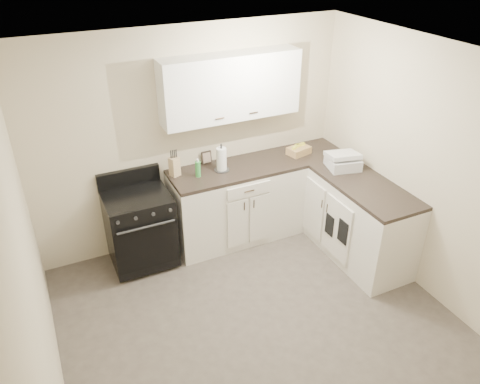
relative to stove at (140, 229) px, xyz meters
name	(u,v)px	position (x,y,z in m)	size (l,w,h in m)	color
floor	(263,329)	(0.75, -1.48, -0.46)	(3.60, 3.60, 0.00)	#473F38
ceiling	(272,67)	(0.75, -1.48, 2.04)	(3.60, 3.60, 0.00)	white
wall_back	(191,139)	(0.75, 0.32, 0.79)	(3.60, 3.60, 0.00)	beige
wall_right	(432,175)	(2.55, -1.48, 0.79)	(3.60, 3.60, 0.00)	beige
wall_left	(33,282)	(-1.05, -1.48, 0.79)	(3.60, 3.60, 0.00)	beige
base_cabinets_back	(237,204)	(1.18, 0.02, -0.01)	(1.55, 0.60, 0.90)	silver
base_cabinets_right	(344,210)	(2.25, -0.63, -0.01)	(0.60, 1.90, 0.90)	silver
countertop_back	(237,169)	(1.18, 0.02, 0.46)	(1.55, 0.60, 0.04)	black
countertop_right	(349,174)	(2.25, -0.63, 0.46)	(0.60, 1.90, 0.04)	black
upper_cabinets	(231,87)	(1.18, 0.18, 1.38)	(1.55, 0.30, 0.70)	white
stove	(140,229)	(0.00, 0.00, 0.00)	(0.68, 0.58, 0.83)	black
knife_block	(175,167)	(0.48, 0.15, 0.59)	(0.10, 0.09, 0.22)	#D6B383
paper_towel	(222,159)	(1.00, 0.04, 0.62)	(0.11, 0.11, 0.27)	white
soap_bottle	(198,169)	(0.71, 0.02, 0.57)	(0.06, 0.06, 0.18)	green
picture_frame	(207,157)	(0.91, 0.28, 0.55)	(0.12, 0.02, 0.15)	black
wicker_basket	(299,151)	(2.01, 0.04, 0.52)	(0.27, 0.18, 0.09)	tan
countertop_grill	(343,163)	(2.27, -0.49, 0.54)	(0.34, 0.32, 0.12)	silver
oven_mitt_near	(343,232)	(1.93, -1.04, 0.04)	(0.02, 0.15, 0.27)	black
oven_mitt_far	(330,225)	(1.93, -0.80, -0.02)	(0.02, 0.14, 0.25)	black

